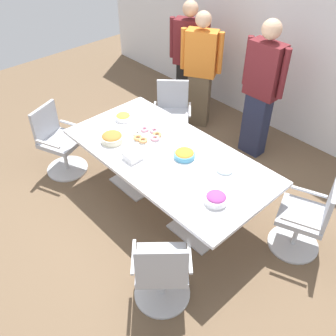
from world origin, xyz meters
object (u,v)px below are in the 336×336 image
Objects in this scene: office_chair_2 at (59,144)px; snack_bowl_candy_mix at (216,198)px; office_chair_1 at (172,118)px; snack_bowl_pretzels at (112,138)px; conference_table at (168,163)px; plate_stack at (225,169)px; office_chair_3 at (162,273)px; napkin_pile at (133,156)px; snack_bowl_chips_yellow at (123,117)px; snack_bowl_chips_orange at (184,154)px; person_standing_1 at (200,70)px; person_standing_2 at (261,89)px; office_chair_0 at (306,221)px; person_standing_0 at (189,58)px; donut_platter at (147,135)px.

snack_bowl_candy_mix is at bearing 77.98° from office_chair_2.
office_chair_1 is 3.53× the size of snack_bowl_pretzels.
conference_table is 2.64× the size of office_chair_1.
office_chair_2 is at bearing -158.27° from plate_stack.
office_chair_3 is 1.31m from napkin_pile.
conference_table is at bearing -4.49° from snack_bowl_chips_yellow.
conference_table is at bearing -151.25° from snack_bowl_chips_orange.
snack_bowl_chips_orange is at bearing 50.17° from napkin_pile.
napkin_pile is at bearing -4.40° from snack_bowl_pretzels.
person_standing_1 reaches higher than conference_table.
person_standing_2 reaches higher than napkin_pile.
office_chair_1 is at bearing 155.72° from plate_stack.
snack_bowl_chips_yellow is at bearing 126.80° from snack_bowl_pretzels.
office_chair_0 is at bearing 23.20° from snack_bowl_pretzels.
plate_stack is at bearing 120.55° from snack_bowl_candy_mix.
person_standing_1 is 8.93× the size of snack_bowl_chips_yellow.
office_chair_3 is 0.52× the size of person_standing_0.
person_standing_0 is 6.80× the size of snack_bowl_pretzels.
office_chair_3 is at bearing -36.23° from donut_platter.
person_standing_2 is 10.21× the size of plate_stack.
person_standing_0 is at bearing 82.85° from office_chair_3.
person_standing_0 reaches higher than snack_bowl_chips_orange.
snack_bowl_chips_orange is 1.27× the size of plate_stack.
donut_platter is at bearing 173.48° from conference_table.
office_chair_1 is at bearing 134.57° from conference_table.
plate_stack is at bearing 18.89° from snack_bowl_chips_orange.
person_standing_2 reaches higher than conference_table.
person_standing_1 reaches higher than napkin_pile.
office_chair_3 reaches higher than snack_bowl_pretzels.
snack_bowl_candy_mix is at bearing 46.18° from office_chair_3.
conference_table is 2.64× the size of office_chair_3.
person_standing_2 is at bearing 32.73° from office_chair_0.
office_chair_3 is at bearing -53.45° from snack_bowl_chips_orange.
person_standing_0 is at bearing -103.48° from office_chair_1.
snack_bowl_pretzels is at bearing 59.52° from office_chair_1.
person_standing_1 is (-1.93, 2.51, 0.49)m from office_chair_3.
office_chair_1 is 1.00× the size of office_chair_3.
office_chair_2 is 2.37m from snack_bowl_candy_mix.
conference_table is 12.46× the size of snack_bowl_chips_yellow.
conference_table is at bearing 60.33° from napkin_pile.
office_chair_0 is at bearing 22.27° from office_chair_3.
office_chair_3 is 1.68m from donut_platter.
person_standing_0 is 7.61× the size of snack_bowl_chips_orange.
office_chair_2 is 3.53× the size of snack_bowl_pretzels.
snack_bowl_candy_mix is at bearing -21.56° from snack_bowl_chips_orange.
office_chair_0 is at bearing 52.31° from snack_bowl_candy_mix.
office_chair_2 is at bearing 90.38° from office_chair_0.
snack_bowl_candy_mix reaches higher than conference_table.
person_standing_0 is 2.24m from snack_bowl_chips_orange.
napkin_pile is at bearing 103.76° from office_chair_3.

